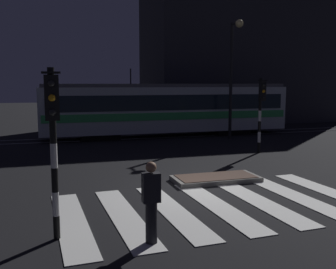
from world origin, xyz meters
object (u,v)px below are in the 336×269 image
Objects in this scene: traffic_light_corner_near_left at (53,128)px; pedestrian_waiting_at_kerb at (151,202)px; tram at (167,108)px; street_lamp_trackside_right at (233,65)px; traffic_light_corner_far_right at (261,104)px.

traffic_light_corner_near_left reaches higher than pedestrian_waiting_at_kerb.
traffic_light_corner_near_left is 0.23× the size of tram.
street_lamp_trackside_right reaches higher than pedestrian_waiting_at_kerb.
pedestrian_waiting_at_kerb is at bearing -131.13° from traffic_light_corner_far_right.
traffic_light_corner_far_right is at bearing -71.15° from tram.
tram is (-2.41, 7.06, -0.57)m from traffic_light_corner_far_right.
tram reaches higher than pedestrian_waiting_at_kerb.
traffic_light_corner_far_right is at bearing 40.13° from traffic_light_corner_near_left.
street_lamp_trackside_right is 0.44× the size of tram.
pedestrian_waiting_at_kerb is at bearing -122.35° from street_lamp_trackside_right.
street_lamp_trackside_right is (0.75, 4.47, 2.00)m from traffic_light_corner_far_right.
street_lamp_trackside_right reaches higher than traffic_light_corner_near_left.
traffic_light_corner_near_left is 16.55m from tram.
traffic_light_corner_near_left is 16.15m from street_lamp_trackside_right.
traffic_light_corner_near_left is 1.02× the size of traffic_light_corner_far_right.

